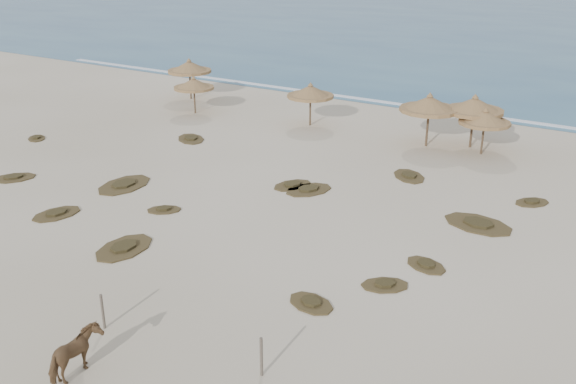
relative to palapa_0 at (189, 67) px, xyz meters
name	(u,v)px	position (x,y,z in m)	size (l,w,h in m)	color
ground	(174,253)	(15.44, -19.51, -2.31)	(160.00, 160.00, 0.00)	beige
ocean	(558,27)	(15.44, 55.49, -2.31)	(200.00, 100.00, 0.01)	#2B5982
foam_line	(422,108)	(15.44, 6.49, -2.31)	(70.00, 0.60, 0.01)	white
palapa_0	(189,67)	(0.00, 0.00, 0.00)	(3.54, 3.54, 2.98)	brown
palapa_1	(194,84)	(2.90, -3.03, -0.34)	(3.37, 3.37, 2.54)	brown
palapa_2	(310,92)	(11.00, -1.49, -0.18)	(3.70, 3.70, 2.75)	brown
palapa_3	(429,105)	(18.80, -1.68, 0.10)	(3.88, 3.88, 3.11)	brown
palapa_4	(485,118)	(21.91, -1.51, -0.28)	(2.97, 2.97, 2.62)	brown
palapa_5	(474,106)	(21.02, -0.60, 0.08)	(3.94, 3.94, 3.09)	brown
horse	(75,355)	(18.08, -26.45, -1.62)	(0.74, 1.63, 1.38)	brown
fence_post_near	(103,312)	(16.96, -24.44, -1.72)	(0.09, 0.09, 1.18)	#65584C
fence_post_far	(261,357)	(22.35, -23.78, -1.71)	(0.09, 0.09, 1.21)	#65584C
scrub_0	(13,178)	(3.30, -17.60, -2.26)	(2.39, 2.52, 0.16)	#4C4121
scrub_1	(124,185)	(8.68, -15.40, -2.26)	(2.10, 3.10, 0.16)	#4C4121
scrub_2	(164,209)	(12.36, -16.65, -2.26)	(1.78, 1.68, 0.16)	#4C4121
scrub_3	(309,189)	(16.56, -11.24, -2.26)	(2.45, 2.82, 0.16)	#4C4121
scrub_4	(426,265)	(23.95, -15.43, -2.26)	(1.93, 1.62, 0.16)	#4C4121
scrub_5	(478,224)	(24.52, -10.86, -2.26)	(3.25, 2.40, 0.16)	#4C4121
scrub_6	(191,139)	(6.56, -7.88, -2.26)	(2.69, 2.51, 0.16)	#4C4121
scrub_7	(409,176)	(19.90, -7.00, -2.26)	(2.50, 2.53, 0.16)	#4C4121
scrub_8	(37,138)	(-1.30, -12.62, -2.26)	(1.77, 1.68, 0.16)	#4C4121
scrub_9	(124,248)	(13.55, -20.24, -2.26)	(1.88, 2.75, 0.16)	#4C4121
scrub_10	(532,202)	(25.90, -7.25, -2.26)	(1.88, 1.96, 0.16)	#4C4121
scrub_11	(57,214)	(8.71, -19.44, -2.26)	(1.86, 2.41, 0.16)	#4C4121
scrub_12	(311,303)	(21.68, -19.90, -2.26)	(1.94, 1.51, 0.16)	#4C4121
scrub_13	(293,185)	(15.61, -11.15, -2.26)	(2.01, 2.38, 0.16)	#4C4121
scrub_14	(385,285)	(23.26, -17.54, -2.26)	(1.99, 1.85, 0.16)	#4C4121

